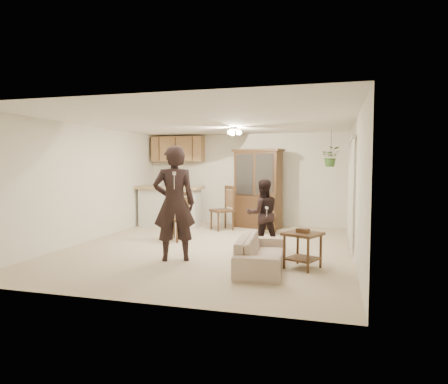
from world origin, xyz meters
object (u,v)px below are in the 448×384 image
(chair_bar, at_px, (176,227))
(chair_hutch_left, at_px, (222,218))
(child, at_px, (263,215))
(side_table, at_px, (303,250))
(sofa, at_px, (261,246))
(chair_hutch_right, at_px, (268,222))
(china_hutch, at_px, (258,189))
(adult, at_px, (174,209))

(chair_bar, xyz_separation_m, chair_hutch_left, (0.59, 1.64, 0.02))
(child, height_order, side_table, child)
(chair_hutch_left, bearing_deg, chair_bar, -62.56)
(sofa, xyz_separation_m, chair_hutch_right, (-0.42, 3.23, -0.09))
(side_table, relative_size, chair_bar, 0.66)
(child, relative_size, chair_bar, 1.28)
(child, height_order, china_hutch, china_hutch)
(adult, distance_m, chair_hutch_left, 3.37)
(adult, bearing_deg, child, -155.70)
(side_table, bearing_deg, sofa, -165.11)
(sofa, distance_m, chair_hutch_left, 3.80)
(china_hutch, bearing_deg, child, -62.18)
(chair_hutch_left, distance_m, chair_hutch_right, 1.22)
(child, relative_size, china_hutch, 0.65)
(chair_bar, xyz_separation_m, chair_hutch_right, (1.80, 1.43, -0.02))
(child, bearing_deg, side_table, 99.84)
(adult, bearing_deg, chair_hutch_right, -132.84)
(side_table, distance_m, chair_bar, 3.29)
(china_hutch, distance_m, side_table, 4.22)
(side_table, xyz_separation_m, chair_bar, (-2.86, 1.62, -0.00))
(sofa, xyz_separation_m, chair_hutch_left, (-1.62, 3.44, -0.05))
(sofa, bearing_deg, china_hutch, 6.00)
(side_table, bearing_deg, chair_bar, 150.44)
(adult, relative_size, chair_hutch_right, 1.81)
(adult, height_order, chair_bar, adult)
(adult, distance_m, chair_bar, 1.90)
(china_hutch, xyz_separation_m, chair_bar, (-1.40, -2.27, -0.72))
(china_hutch, distance_m, chair_bar, 2.76)
(chair_hutch_left, bearing_deg, adult, -41.26)
(sofa, distance_m, side_table, 0.68)
(sofa, height_order, chair_hutch_right, chair_hutch_right)
(china_hutch, height_order, chair_bar, china_hutch)
(side_table, bearing_deg, chair_hutch_right, 109.22)
(child, relative_size, side_table, 1.93)
(china_hutch, relative_size, side_table, 2.95)
(chair_hutch_left, bearing_deg, china_hutch, 85.23)
(child, bearing_deg, chair_bar, -31.06)
(china_hutch, bearing_deg, chair_bar, -106.66)
(adult, distance_m, child, 1.93)
(adult, distance_m, china_hutch, 4.01)
(adult, distance_m, chair_hutch_right, 3.36)
(sofa, xyz_separation_m, chair_bar, (-2.21, 1.80, -0.07))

